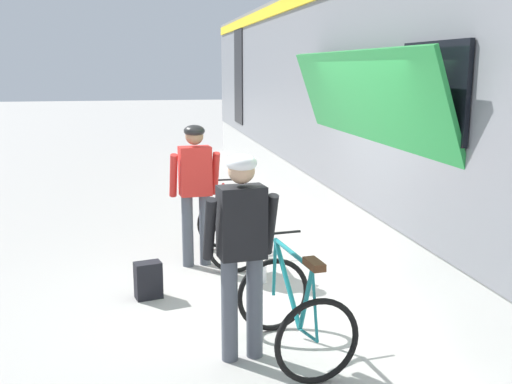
{
  "coord_description": "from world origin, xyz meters",
  "views": [
    {
      "loc": [
        -1.06,
        -5.82,
        2.44
      ],
      "look_at": [
        0.22,
        0.72,
        1.05
      ],
      "focal_mm": 42.05,
      "sensor_mm": 36.0,
      "label": 1
    }
  ],
  "objects_px": {
    "water_bottle_near_the_bikes": "(264,273)",
    "cyclist_far_in_red": "(195,183)",
    "backpack_on_platform": "(148,280)",
    "bicycle_far_red": "(229,230)",
    "train_car": "(439,104)",
    "cyclist_near_in_dark": "(242,239)",
    "bicycle_near_teal": "(294,311)"
  },
  "relations": [
    {
      "from": "backpack_on_platform",
      "to": "bicycle_far_red",
      "type": "bearing_deg",
      "value": 33.71
    },
    {
      "from": "cyclist_near_in_dark",
      "to": "cyclist_far_in_red",
      "type": "relative_size",
      "value": 1.0
    },
    {
      "from": "bicycle_far_red",
      "to": "cyclist_far_in_red",
      "type": "bearing_deg",
      "value": -164.42
    },
    {
      "from": "bicycle_near_teal",
      "to": "water_bottle_near_the_bikes",
      "type": "relative_size",
      "value": 4.97
    },
    {
      "from": "cyclist_near_in_dark",
      "to": "bicycle_far_red",
      "type": "relative_size",
      "value": 1.63
    },
    {
      "from": "cyclist_near_in_dark",
      "to": "bicycle_far_red",
      "type": "xyz_separation_m",
      "value": [
        0.29,
        2.65,
        -0.65
      ]
    },
    {
      "from": "cyclist_far_in_red",
      "to": "backpack_on_platform",
      "type": "height_order",
      "value": "cyclist_far_in_red"
    },
    {
      "from": "cyclist_far_in_red",
      "to": "bicycle_far_red",
      "type": "xyz_separation_m",
      "value": [
        0.43,
        0.12,
        -0.65
      ]
    },
    {
      "from": "cyclist_far_in_red",
      "to": "backpack_on_platform",
      "type": "relative_size",
      "value": 4.4
    },
    {
      "from": "train_car",
      "to": "bicycle_near_teal",
      "type": "xyz_separation_m",
      "value": [
        -2.67,
        -2.72,
        -1.56
      ]
    },
    {
      "from": "cyclist_far_in_red",
      "to": "bicycle_near_teal",
      "type": "xyz_separation_m",
      "value": [
        0.58,
        -2.57,
        -0.65
      ]
    },
    {
      "from": "train_car",
      "to": "cyclist_near_in_dark",
      "type": "xyz_separation_m",
      "value": [
        -3.11,
        -2.69,
        -0.91
      ]
    },
    {
      "from": "train_car",
      "to": "backpack_on_platform",
      "type": "xyz_separation_m",
      "value": [
        -3.87,
        -1.16,
        -1.77
      ]
    },
    {
      "from": "train_car",
      "to": "bicycle_near_teal",
      "type": "relative_size",
      "value": 17.66
    },
    {
      "from": "cyclist_near_in_dark",
      "to": "cyclist_far_in_red",
      "type": "height_order",
      "value": "same"
    },
    {
      "from": "cyclist_far_in_red",
      "to": "water_bottle_near_the_bikes",
      "type": "relative_size",
      "value": 7.64
    },
    {
      "from": "cyclist_near_in_dark",
      "to": "water_bottle_near_the_bikes",
      "type": "bearing_deg",
      "value": 72.49
    },
    {
      "from": "cyclist_far_in_red",
      "to": "water_bottle_near_the_bikes",
      "type": "height_order",
      "value": "cyclist_far_in_red"
    },
    {
      "from": "train_car",
      "to": "backpack_on_platform",
      "type": "height_order",
      "value": "train_car"
    },
    {
      "from": "bicycle_far_red",
      "to": "backpack_on_platform",
      "type": "bearing_deg",
      "value": -133.1
    },
    {
      "from": "bicycle_near_teal",
      "to": "bicycle_far_red",
      "type": "xyz_separation_m",
      "value": [
        -0.15,
        2.69,
        0.0
      ]
    },
    {
      "from": "cyclist_near_in_dark",
      "to": "bicycle_near_teal",
      "type": "xyz_separation_m",
      "value": [
        0.44,
        -0.04,
        -0.65
      ]
    },
    {
      "from": "bicycle_near_teal",
      "to": "water_bottle_near_the_bikes",
      "type": "distance_m",
      "value": 1.81
    },
    {
      "from": "train_car",
      "to": "backpack_on_platform",
      "type": "relative_size",
      "value": 50.61
    },
    {
      "from": "bicycle_far_red",
      "to": "backpack_on_platform",
      "type": "xyz_separation_m",
      "value": [
        -1.05,
        -1.12,
        -0.2
      ]
    },
    {
      "from": "train_car",
      "to": "backpack_on_platform",
      "type": "bearing_deg",
      "value": -163.37
    },
    {
      "from": "cyclist_near_in_dark",
      "to": "backpack_on_platform",
      "type": "xyz_separation_m",
      "value": [
        -0.76,
        1.53,
        -0.85
      ]
    },
    {
      "from": "bicycle_far_red",
      "to": "backpack_on_platform",
      "type": "height_order",
      "value": "bicycle_far_red"
    },
    {
      "from": "water_bottle_near_the_bikes",
      "to": "cyclist_far_in_red",
      "type": "bearing_deg",
      "value": 131.61
    },
    {
      "from": "bicycle_near_teal",
      "to": "train_car",
      "type": "bearing_deg",
      "value": 45.57
    },
    {
      "from": "bicycle_far_red",
      "to": "water_bottle_near_the_bikes",
      "type": "height_order",
      "value": "bicycle_far_red"
    },
    {
      "from": "train_car",
      "to": "cyclist_far_in_red",
      "type": "distance_m",
      "value": 3.38
    }
  ]
}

